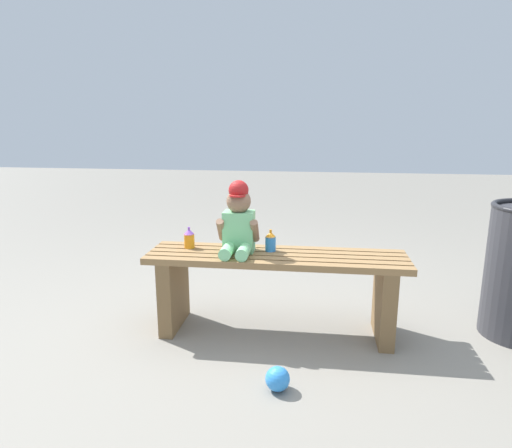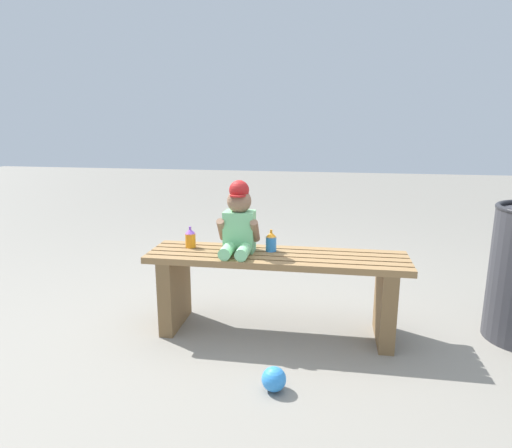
{
  "view_description": "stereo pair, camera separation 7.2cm",
  "coord_description": "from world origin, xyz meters",
  "px_view_note": "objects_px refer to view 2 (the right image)",
  "views": [
    {
      "loc": [
        0.2,
        -2.38,
        1.2
      ],
      "look_at": [
        -0.11,
        -0.05,
        0.65
      ],
      "focal_mm": 31.47,
      "sensor_mm": 36.0,
      "label": 1
    },
    {
      "loc": [
        0.27,
        -2.37,
        1.2
      ],
      "look_at": [
        -0.11,
        -0.05,
        0.65
      ],
      "focal_mm": 31.47,
      "sensor_mm": 36.0,
      "label": 2
    }
  ],
  "objects_px": {
    "park_bench": "(276,282)",
    "sippy_cup_left": "(190,238)",
    "child_figure": "(239,221)",
    "sippy_cup_right": "(271,241)",
    "toy_ball": "(274,379)"
  },
  "relations": [
    {
      "from": "sippy_cup_left",
      "to": "toy_ball",
      "type": "xyz_separation_m",
      "value": [
        0.57,
        -0.63,
        -0.47
      ]
    },
    {
      "from": "sippy_cup_left",
      "to": "park_bench",
      "type": "bearing_deg",
      "value": -6.37
    },
    {
      "from": "park_bench",
      "to": "child_figure",
      "type": "relative_size",
      "value": 3.56
    },
    {
      "from": "sippy_cup_right",
      "to": "toy_ball",
      "type": "bearing_deg",
      "value": -81.15
    },
    {
      "from": "park_bench",
      "to": "sippy_cup_left",
      "type": "relative_size",
      "value": 11.62
    },
    {
      "from": "sippy_cup_left",
      "to": "toy_ball",
      "type": "distance_m",
      "value": 0.97
    },
    {
      "from": "park_bench",
      "to": "sippy_cup_left",
      "type": "distance_m",
      "value": 0.56
    },
    {
      "from": "sippy_cup_right",
      "to": "toy_ball",
      "type": "xyz_separation_m",
      "value": [
        0.1,
        -0.63,
        -0.47
      ]
    },
    {
      "from": "sippy_cup_right",
      "to": "child_figure",
      "type": "bearing_deg",
      "value": -165.76
    },
    {
      "from": "child_figure",
      "to": "sippy_cup_right",
      "type": "xyz_separation_m",
      "value": [
        0.18,
        0.04,
        -0.12
      ]
    },
    {
      "from": "park_bench",
      "to": "sippy_cup_right",
      "type": "height_order",
      "value": "sippy_cup_right"
    },
    {
      "from": "child_figure",
      "to": "sippy_cup_left",
      "type": "relative_size",
      "value": 3.26
    },
    {
      "from": "sippy_cup_left",
      "to": "child_figure",
      "type": "bearing_deg",
      "value": -8.57
    },
    {
      "from": "child_figure",
      "to": "sippy_cup_right",
      "type": "bearing_deg",
      "value": 14.24
    },
    {
      "from": "park_bench",
      "to": "sippy_cup_right",
      "type": "bearing_deg",
      "value": 123.8
    }
  ]
}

